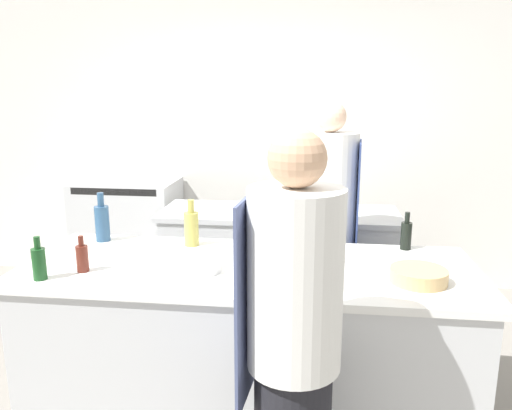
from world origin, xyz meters
TOP-DOWN VIEW (x-y plane):
  - wall_back at (0.00, 2.13)m, footprint 8.00×0.06m
  - prep_counter at (0.00, 0.00)m, footprint 2.43×0.91m
  - pass_counter at (0.07, 1.23)m, footprint 1.84×0.64m
  - oven_range at (-1.37, 1.77)m, footprint 0.90×0.61m
  - chef_at_prep_near at (0.28, -0.76)m, footprint 0.39×0.37m
  - chef_at_stove at (0.44, 0.75)m, footprint 0.40×0.38m
  - bottle_olive_oil at (0.88, 0.38)m, footprint 0.06×0.06m
  - bottle_vinegar at (-0.84, -0.20)m, footprint 0.06×0.06m
  - bottle_wine at (-1.00, -0.33)m, footprint 0.07×0.07m
  - bottle_cooking_oil at (-0.39, 0.30)m, footprint 0.09×0.09m
  - bottle_sauce at (-0.96, 0.33)m, footprint 0.09×0.09m
  - bowl_mixing_large at (0.28, 0.09)m, footprint 0.21×0.21m
  - bowl_prep_small at (-0.24, -0.12)m, footprint 0.23×0.23m
  - bowl_ceramic_blue at (0.86, -0.14)m, footprint 0.28×0.28m
  - cutting_board at (0.66, 0.19)m, footprint 0.34×0.21m

SIDE VIEW (x-z plane):
  - prep_counter at x=0.00m, z-range 0.00..0.90m
  - pass_counter at x=0.07m, z-range 0.00..0.90m
  - oven_range at x=-1.37m, z-range 0.00..1.01m
  - chef_at_prep_near at x=0.28m, z-range 0.00..1.69m
  - chef_at_stove at x=0.44m, z-range 0.00..1.75m
  - cutting_board at x=0.66m, z-range 0.90..0.91m
  - bowl_prep_small at x=-0.24m, z-range 0.90..0.96m
  - bowl_ceramic_blue at x=0.86m, z-range 0.90..0.97m
  - bowl_mixing_large at x=0.28m, z-range 0.90..0.99m
  - bottle_vinegar at x=-0.84m, z-range 0.88..1.07m
  - bottle_wine at x=-1.00m, z-range 0.88..1.10m
  - bottle_olive_oil at x=0.88m, z-range 0.88..1.10m
  - bottle_cooking_oil at x=-0.39m, z-range 0.87..1.15m
  - bottle_sauce at x=-0.96m, z-range 0.87..1.17m
  - wall_back at x=0.00m, z-range 0.00..2.80m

